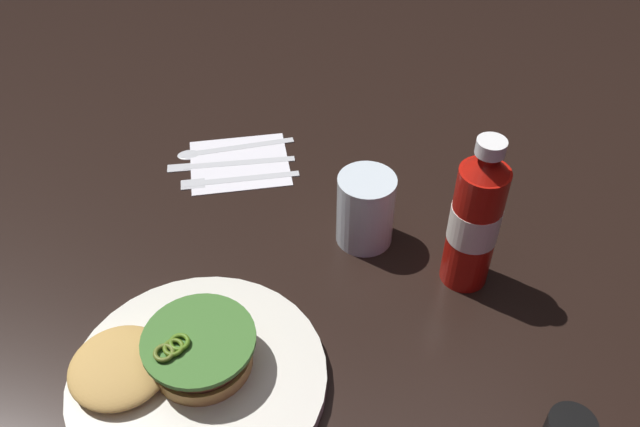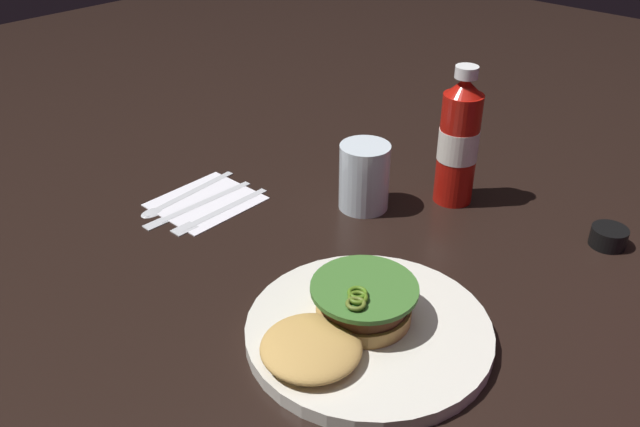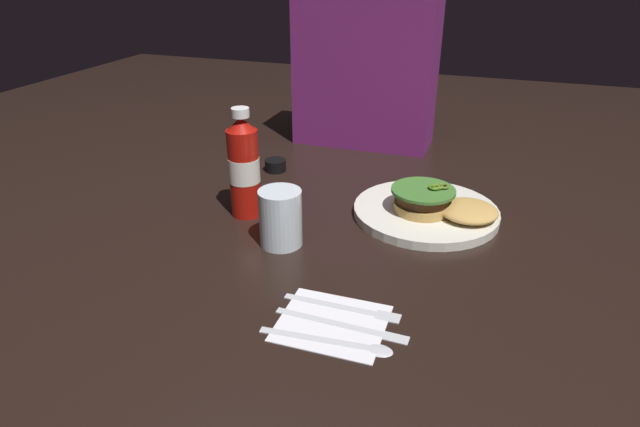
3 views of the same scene
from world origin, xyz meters
name	(u,v)px [view 3 (image 3 of 3)]	position (x,y,z in m)	size (l,w,h in m)	color
ground_plane	(332,237)	(0.00, 0.00, 0.00)	(3.00, 3.00, 0.00)	black
dinner_plate	(426,212)	(0.15, 0.14, 0.01)	(0.29, 0.29, 0.02)	silver
burger_sandwich	(440,204)	(0.18, 0.13, 0.04)	(0.21, 0.12, 0.05)	tan
ketchup_bottle	(244,168)	(-0.19, 0.04, 0.10)	(0.06, 0.06, 0.22)	#AC130C
water_glass	(281,218)	(-0.08, -0.05, 0.05)	(0.08, 0.08, 0.10)	silver
condiment_cup	(275,165)	(-0.23, 0.27, 0.01)	(0.05, 0.05, 0.03)	black
napkin	(332,323)	(0.08, -0.24, 0.00)	(0.15, 0.13, 0.00)	silver
spoon_utensil	(344,342)	(0.11, -0.28, 0.00)	(0.19, 0.03, 0.00)	silver
butter_knife	(349,325)	(0.10, -0.24, 0.00)	(0.20, 0.02, 0.00)	silver
fork_utensil	(352,307)	(0.10, -0.20, 0.00)	(0.18, 0.02, 0.00)	silver
diner_person	(366,57)	(-0.09, 0.55, 0.23)	(0.36, 0.16, 0.53)	#6D1E64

